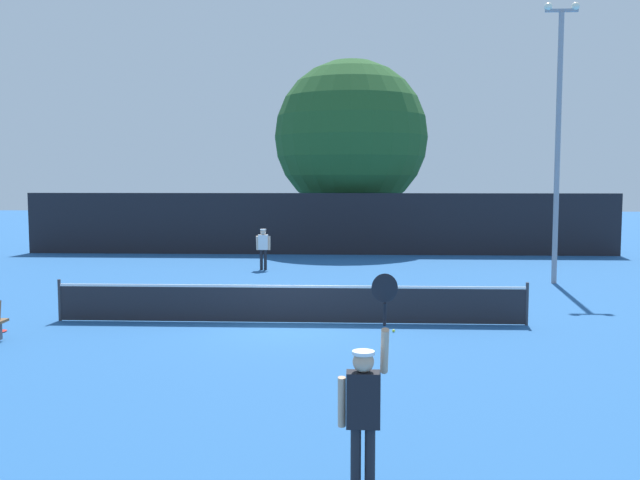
{
  "coord_description": "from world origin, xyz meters",
  "views": [
    {
      "loc": [
        1.57,
        -17.53,
        3.66
      ],
      "look_at": [
        0.51,
        5.51,
        1.62
      ],
      "focal_mm": 39.7,
      "sensor_mm": 36.0,
      "label": 1
    }
  ],
  "objects_px": {
    "parked_car_near": "(183,227)",
    "parked_car_far": "(506,230)",
    "player_receiving": "(263,245)",
    "spare_racket": "(0,331)",
    "parked_car_mid": "(433,226)",
    "player_serving": "(364,401)",
    "large_tree": "(351,137)",
    "light_pole": "(558,128)",
    "tennis_ball": "(394,331)"
  },
  "relations": [
    {
      "from": "large_tree",
      "to": "parked_car_mid",
      "type": "distance_m",
      "value": 8.5
    },
    {
      "from": "parked_car_far",
      "to": "large_tree",
      "type": "bearing_deg",
      "value": -160.63
    },
    {
      "from": "player_serving",
      "to": "tennis_ball",
      "type": "xyz_separation_m",
      "value": [
        0.85,
        8.81,
        -1.11
      ]
    },
    {
      "from": "tennis_ball",
      "to": "light_pole",
      "type": "xyz_separation_m",
      "value": [
        6.02,
        8.11,
        5.31
      ]
    },
    {
      "from": "player_serving",
      "to": "player_receiving",
      "type": "bearing_deg",
      "value": 100.41
    },
    {
      "from": "player_serving",
      "to": "large_tree",
      "type": "distance_m",
      "value": 29.99
    },
    {
      "from": "large_tree",
      "to": "parked_car_near",
      "type": "xyz_separation_m",
      "value": [
        -9.82,
        3.45,
        -5.0
      ]
    },
    {
      "from": "parked_car_near",
      "to": "parked_car_mid",
      "type": "bearing_deg",
      "value": 1.22
    },
    {
      "from": "large_tree",
      "to": "parked_car_mid",
      "type": "bearing_deg",
      "value": 44.44
    },
    {
      "from": "parked_car_near",
      "to": "large_tree",
      "type": "bearing_deg",
      "value": -23.4
    },
    {
      "from": "spare_racket",
      "to": "light_pole",
      "type": "relative_size",
      "value": 0.05
    },
    {
      "from": "parked_car_near",
      "to": "parked_car_mid",
      "type": "distance_m",
      "value": 14.78
    },
    {
      "from": "tennis_ball",
      "to": "spare_racket",
      "type": "distance_m",
      "value": 9.36
    },
    {
      "from": "player_receiving",
      "to": "parked_car_far",
      "type": "bearing_deg",
      "value": -136.11
    },
    {
      "from": "large_tree",
      "to": "player_receiving",
      "type": "bearing_deg",
      "value": -109.6
    },
    {
      "from": "spare_racket",
      "to": "large_tree",
      "type": "distance_m",
      "value": 23.53
    },
    {
      "from": "light_pole",
      "to": "player_receiving",
      "type": "bearing_deg",
      "value": 163.8
    },
    {
      "from": "spare_racket",
      "to": "player_serving",
      "type": "bearing_deg",
      "value": -44.56
    },
    {
      "from": "player_serving",
      "to": "light_pole",
      "type": "distance_m",
      "value": 18.73
    },
    {
      "from": "tennis_ball",
      "to": "parked_car_far",
      "type": "relative_size",
      "value": 0.02
    },
    {
      "from": "tennis_ball",
      "to": "parked_car_near",
      "type": "bearing_deg",
      "value": 114.18
    },
    {
      "from": "player_receiving",
      "to": "spare_racket",
      "type": "xyz_separation_m",
      "value": [
        -4.83,
        -11.61,
        -0.97
      ]
    },
    {
      "from": "light_pole",
      "to": "parked_car_mid",
      "type": "relative_size",
      "value": 2.2
    },
    {
      "from": "player_receiving",
      "to": "tennis_ball",
      "type": "bearing_deg",
      "value": 112.03
    },
    {
      "from": "player_serving",
      "to": "spare_racket",
      "type": "bearing_deg",
      "value": 135.44
    },
    {
      "from": "parked_car_near",
      "to": "parked_car_far",
      "type": "xyz_separation_m",
      "value": [
        18.39,
        -1.54,
        0.0
      ]
    },
    {
      "from": "player_serving",
      "to": "parked_car_mid",
      "type": "height_order",
      "value": "player_serving"
    },
    {
      "from": "tennis_ball",
      "to": "light_pole",
      "type": "relative_size",
      "value": 0.01
    },
    {
      "from": "player_serving",
      "to": "parked_car_far",
      "type": "height_order",
      "value": "player_serving"
    },
    {
      "from": "player_receiving",
      "to": "parked_car_far",
      "type": "xyz_separation_m",
      "value": [
        12.01,
        11.55,
        -0.22
      ]
    },
    {
      "from": "parked_car_near",
      "to": "parked_car_far",
      "type": "relative_size",
      "value": 0.98
    },
    {
      "from": "player_serving",
      "to": "parked_car_far",
      "type": "distance_m",
      "value": 32.62
    },
    {
      "from": "light_pole",
      "to": "parked_car_mid",
      "type": "distance_m",
      "value": 18.24
    },
    {
      "from": "parked_car_mid",
      "to": "parked_car_far",
      "type": "relative_size",
      "value": 0.99
    },
    {
      "from": "player_receiving",
      "to": "parked_car_far",
      "type": "height_order",
      "value": "parked_car_far"
    },
    {
      "from": "large_tree",
      "to": "spare_racket",
      "type": "bearing_deg",
      "value": -111.24
    },
    {
      "from": "player_serving",
      "to": "player_receiving",
      "type": "distance_m",
      "value": 20.31
    },
    {
      "from": "spare_racket",
      "to": "parked_car_mid",
      "type": "height_order",
      "value": "parked_car_mid"
    },
    {
      "from": "parked_car_far",
      "to": "parked_car_near",
      "type": "bearing_deg",
      "value": -177.94
    },
    {
      "from": "spare_racket",
      "to": "large_tree",
      "type": "xyz_separation_m",
      "value": [
        8.26,
        21.26,
        5.76
      ]
    },
    {
      "from": "parked_car_mid",
      "to": "player_serving",
      "type": "bearing_deg",
      "value": -93.3
    },
    {
      "from": "player_receiving",
      "to": "tennis_ball",
      "type": "distance_m",
      "value": 12.09
    },
    {
      "from": "spare_racket",
      "to": "parked_car_far",
      "type": "xyz_separation_m",
      "value": [
        16.84,
        23.16,
        0.76
      ]
    },
    {
      "from": "player_serving",
      "to": "parked_car_near",
      "type": "height_order",
      "value": "player_serving"
    },
    {
      "from": "large_tree",
      "to": "tennis_ball",
      "type": "bearing_deg",
      "value": -87.03
    },
    {
      "from": "player_serving",
      "to": "large_tree",
      "type": "height_order",
      "value": "large_tree"
    },
    {
      "from": "tennis_ball",
      "to": "spare_racket",
      "type": "height_order",
      "value": "tennis_ball"
    },
    {
      "from": "large_tree",
      "to": "parked_car_mid",
      "type": "relative_size",
      "value": 2.26
    },
    {
      "from": "player_serving",
      "to": "parked_car_mid",
      "type": "bearing_deg",
      "value": 82.28
    },
    {
      "from": "parked_car_mid",
      "to": "tennis_ball",
      "type": "bearing_deg",
      "value": -94.06
    }
  ]
}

